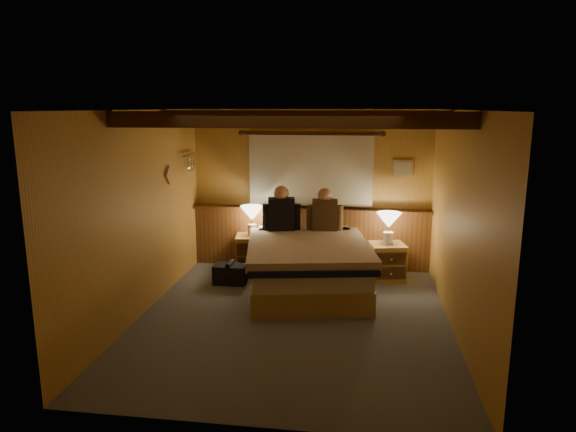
% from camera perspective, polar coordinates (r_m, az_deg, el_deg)
% --- Properties ---
extents(floor, '(4.20, 4.20, 0.00)m').
position_cam_1_polar(floor, '(6.13, 0.56, -11.35)').
color(floor, '#494E57').
rests_on(floor, ground).
extents(ceiling, '(4.20, 4.20, 0.00)m').
position_cam_1_polar(ceiling, '(5.62, 0.61, 11.70)').
color(ceiling, '#B58744').
rests_on(ceiling, wall_back).
extents(wall_back, '(3.60, 0.00, 3.60)m').
position_cam_1_polar(wall_back, '(7.81, 2.56, 2.94)').
color(wall_back, gold).
rests_on(wall_back, floor).
extents(wall_left, '(0.00, 4.20, 4.20)m').
position_cam_1_polar(wall_left, '(6.24, -16.03, 0.17)').
color(wall_left, gold).
rests_on(wall_left, floor).
extents(wall_right, '(0.00, 4.20, 4.20)m').
position_cam_1_polar(wall_right, '(5.81, 18.47, -0.83)').
color(wall_right, gold).
rests_on(wall_right, floor).
extents(wall_front, '(3.60, 0.00, 3.60)m').
position_cam_1_polar(wall_front, '(3.76, -3.54, -7.13)').
color(wall_front, gold).
rests_on(wall_front, floor).
extents(wainscot, '(3.60, 0.23, 0.94)m').
position_cam_1_polar(wainscot, '(7.89, 2.47, -2.26)').
color(wainscot, brown).
rests_on(wainscot, wall_back).
extents(curtain_window, '(2.18, 0.09, 1.11)m').
position_cam_1_polar(curtain_window, '(7.70, 2.53, 5.22)').
color(curtain_window, '#432810').
rests_on(curtain_window, wall_back).
extents(ceiling_beams, '(3.60, 1.65, 0.16)m').
position_cam_1_polar(ceiling_beams, '(5.77, 0.81, 10.82)').
color(ceiling_beams, '#432810').
rests_on(ceiling_beams, ceiling).
extents(coat_rail, '(0.05, 0.55, 0.24)m').
position_cam_1_polar(coat_rail, '(7.60, -10.89, 6.04)').
color(coat_rail, silver).
rests_on(coat_rail, wall_left).
extents(framed_print, '(0.30, 0.04, 0.25)m').
position_cam_1_polar(framed_print, '(7.73, 12.62, 5.19)').
color(framed_print, tan).
rests_on(framed_print, wall_back).
extents(bed, '(1.85, 2.24, 0.69)m').
position_cam_1_polar(bed, '(6.91, 2.20, -5.46)').
color(bed, '#B08C4B').
rests_on(bed, floor).
extents(nightstand_left, '(0.55, 0.51, 0.54)m').
position_cam_1_polar(nightstand_left, '(7.80, -3.94, -4.09)').
color(nightstand_left, '#B08C4B').
rests_on(nightstand_left, floor).
extents(nightstand_right, '(0.56, 0.52, 0.52)m').
position_cam_1_polar(nightstand_right, '(7.50, 10.93, -5.01)').
color(nightstand_right, '#B08C4B').
rests_on(nightstand_right, floor).
extents(lamp_left, '(0.35, 0.35, 0.45)m').
position_cam_1_polar(lamp_left, '(7.65, -4.03, 0.12)').
color(lamp_left, white).
rests_on(lamp_left, nightstand_left).
extents(lamp_right, '(0.35, 0.35, 0.45)m').
position_cam_1_polar(lamp_right, '(7.36, 11.13, -0.66)').
color(lamp_right, white).
rests_on(lamp_right, nightstand_right).
extents(person_left, '(0.55, 0.28, 0.67)m').
position_cam_1_polar(person_left, '(7.39, -0.74, 0.47)').
color(person_left, black).
rests_on(person_left, bed).
extents(person_right, '(0.53, 0.24, 0.64)m').
position_cam_1_polar(person_right, '(7.41, 4.11, 0.35)').
color(person_right, '#45301B').
rests_on(person_right, bed).
extents(duffel_bag, '(0.45, 0.27, 0.32)m').
position_cam_1_polar(duffel_bag, '(7.28, -6.45, -6.39)').
color(duffel_bag, black).
rests_on(duffel_bag, floor).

